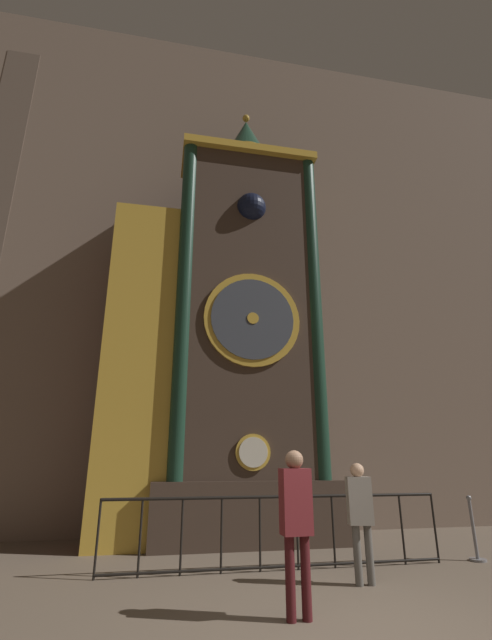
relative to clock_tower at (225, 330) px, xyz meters
The scene contains 6 objects.
cathedral_back_wall 3.11m from the clock_tower, 69.19° to the left, with size 24.00×0.32×14.65m.
clock_tower is the anchor object (origin of this frame).
railing_fence 4.60m from the clock_tower, 75.43° to the right, with size 5.58×0.05×1.10m.
visitor_near 5.65m from the clock_tower, 87.23° to the right, with size 0.35×0.23×1.76m.
visitor_far 5.12m from the clock_tower, 65.03° to the right, with size 0.38×0.29×1.60m.
stanchion_post 6.31m from the clock_tower, 29.06° to the right, with size 0.28×0.28×1.04m.
Camera 1 is at (-1.99, -4.44, 1.66)m, focal length 24.00 mm.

